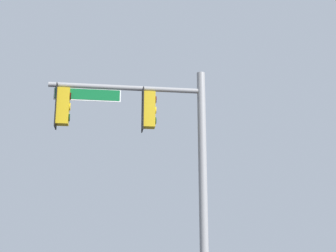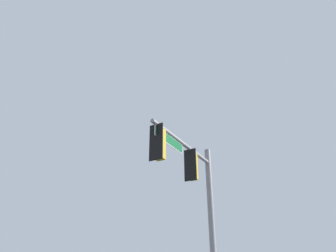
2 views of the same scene
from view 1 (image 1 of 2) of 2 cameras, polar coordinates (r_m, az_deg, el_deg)
The scene contains 1 object.
signal_pole_near at distance 13.81m, azimuth -1.47°, elevation -2.39°, with size 4.70×1.01×7.22m.
Camera 1 is at (-1.46, 7.37, 1.85)m, focal length 50.00 mm.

